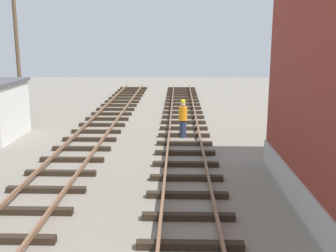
% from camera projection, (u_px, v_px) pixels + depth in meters
% --- Properties ---
extents(utility_pole_far, '(1.80, 0.24, 8.93)m').
position_uv_depth(utility_pole_far, '(16.00, 39.00, 25.19)').
color(utility_pole_far, brown).
rests_on(utility_pole_far, ground).
extents(track_worker_foreground, '(0.40, 0.40, 1.87)m').
position_uv_depth(track_worker_foreground, '(183.00, 119.00, 19.66)').
color(track_worker_foreground, '#262D4C').
rests_on(track_worker_foreground, ground).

